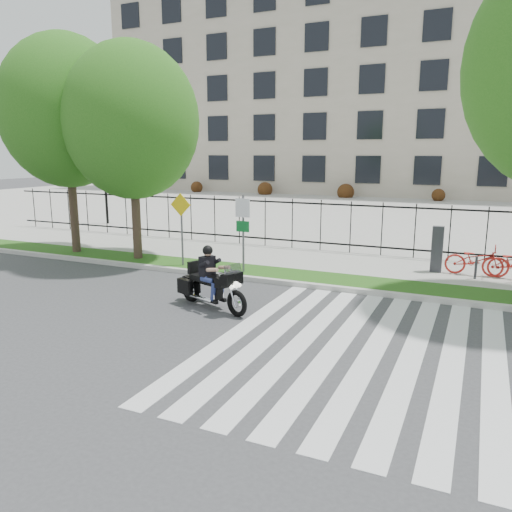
% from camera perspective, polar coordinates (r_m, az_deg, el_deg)
% --- Properties ---
extents(ground, '(120.00, 120.00, 0.00)m').
position_cam_1_polar(ground, '(12.59, -10.78, -6.87)').
color(ground, '#3A3A3D').
rests_on(ground, ground).
extents(curb, '(60.00, 0.20, 0.15)m').
position_cam_1_polar(curb, '(15.95, -2.30, -2.42)').
color(curb, '#B9B8AF').
rests_on(curb, ground).
extents(grass_verge, '(60.00, 1.50, 0.15)m').
position_cam_1_polar(grass_verge, '(16.69, -0.98, -1.78)').
color(grass_verge, '#244F13').
rests_on(grass_verge, ground).
extents(sidewalk, '(60.00, 3.50, 0.15)m').
position_cam_1_polar(sidewalk, '(18.92, 2.27, -0.17)').
color(sidewalk, '#9F9D94').
rests_on(sidewalk, ground).
extents(plaza, '(80.00, 34.00, 0.10)m').
position_cam_1_polar(plaza, '(35.61, 13.07, 5.11)').
color(plaza, '#9F9D94').
rests_on(plaza, ground).
extents(crosswalk_stripes, '(5.70, 8.00, 0.01)m').
position_cam_1_polar(crosswalk_stripes, '(10.70, 11.25, -10.27)').
color(crosswalk_stripes, silver).
rests_on(crosswalk_stripes, ground).
extents(iron_fence, '(30.00, 0.06, 2.00)m').
position_cam_1_polar(iron_fence, '(20.34, 4.17, 3.73)').
color(iron_fence, black).
rests_on(iron_fence, sidewalk).
extents(office_building, '(60.00, 21.90, 20.15)m').
position_cam_1_polar(office_building, '(55.38, 17.94, 17.40)').
color(office_building, '#A99E88').
rests_on(office_building, ground).
extents(lamp_post_left, '(1.06, 0.70, 4.25)m').
position_cam_1_polar(lamp_post_left, '(28.84, -16.95, 9.71)').
color(lamp_post_left, black).
rests_on(lamp_post_left, ground).
extents(street_tree_0, '(4.91, 4.91, 8.15)m').
position_cam_1_polar(street_tree_0, '(20.63, -20.84, 15.15)').
color(street_tree_0, '#33231C').
rests_on(street_tree_0, grass_verge).
extents(street_tree_1, '(4.75, 4.75, 7.63)m').
position_cam_1_polar(street_tree_1, '(18.64, -14.03, 14.69)').
color(street_tree_1, '#33231C').
rests_on(street_tree_1, grass_verge).
extents(sign_pole_regulatory, '(0.50, 0.09, 2.50)m').
position_cam_1_polar(sign_pole_regulatory, '(16.04, -1.50, 3.73)').
color(sign_pole_regulatory, '#59595B').
rests_on(sign_pole_regulatory, grass_verge).
extents(sign_pole_warning, '(0.78, 0.09, 2.49)m').
position_cam_1_polar(sign_pole_warning, '(17.18, -8.53, 4.14)').
color(sign_pole_warning, '#59595B').
rests_on(sign_pole_warning, grass_verge).
extents(motorcycle_rider, '(2.44, 1.29, 1.98)m').
position_cam_1_polar(motorcycle_rider, '(12.94, -5.07, -3.16)').
color(motorcycle_rider, black).
rests_on(motorcycle_rider, ground).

